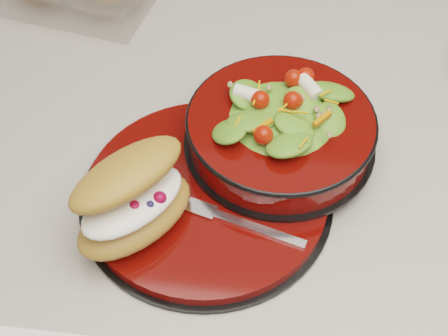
# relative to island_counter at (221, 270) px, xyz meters

# --- Properties ---
(island_counter) EXTENTS (1.24, 0.74, 0.90)m
(island_counter) POSITION_rel_island_counter_xyz_m (0.00, 0.00, 0.00)
(island_counter) COLOR silver
(island_counter) RESTS_ON ground
(dinner_plate) EXTENTS (0.32, 0.32, 0.02)m
(dinner_plate) POSITION_rel_island_counter_xyz_m (0.00, -0.15, 0.46)
(dinner_plate) COLOR black
(dinner_plate) RESTS_ON island_counter
(salad_bowl) EXTENTS (0.25, 0.25, 0.10)m
(salad_bowl) POSITION_rel_island_counter_xyz_m (0.09, -0.07, 0.50)
(salad_bowl) COLOR black
(salad_bowl) RESTS_ON dinner_plate
(croissant) EXTENTS (0.16, 0.18, 0.09)m
(croissant) POSITION_rel_island_counter_xyz_m (-0.07, -0.21, 0.51)
(croissant) COLOR #A77833
(croissant) RESTS_ON dinner_plate
(fork) EXTENTS (0.15, 0.06, 0.00)m
(fork) POSITION_rel_island_counter_xyz_m (0.05, -0.20, 0.47)
(fork) COLOR silver
(fork) RESTS_ON dinner_plate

